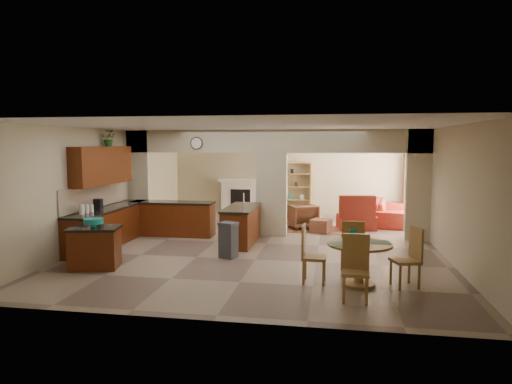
% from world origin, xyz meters
% --- Properties ---
extents(floor, '(10.00, 10.00, 0.00)m').
position_xyz_m(floor, '(0.00, 0.00, 0.00)').
color(floor, '#85715C').
rests_on(floor, ground).
extents(ceiling, '(10.00, 10.00, 0.00)m').
position_xyz_m(ceiling, '(0.00, 0.00, 2.80)').
color(ceiling, white).
rests_on(ceiling, wall_back).
extents(wall_back, '(8.00, 0.00, 8.00)m').
position_xyz_m(wall_back, '(0.00, 5.00, 1.40)').
color(wall_back, tan).
rests_on(wall_back, floor).
extents(wall_front, '(8.00, 0.00, 8.00)m').
position_xyz_m(wall_front, '(0.00, -5.00, 1.40)').
color(wall_front, tan).
rests_on(wall_front, floor).
extents(wall_left, '(0.00, 10.00, 10.00)m').
position_xyz_m(wall_left, '(-4.00, 0.00, 1.40)').
color(wall_left, tan).
rests_on(wall_left, floor).
extents(wall_right, '(0.00, 10.00, 10.00)m').
position_xyz_m(wall_right, '(4.00, 0.00, 1.40)').
color(wall_right, tan).
rests_on(wall_right, floor).
extents(partition_left_pier, '(0.60, 0.25, 2.80)m').
position_xyz_m(partition_left_pier, '(-3.70, 1.00, 1.40)').
color(partition_left_pier, tan).
rests_on(partition_left_pier, floor).
extents(partition_center_pier, '(0.80, 0.25, 2.20)m').
position_xyz_m(partition_center_pier, '(0.00, 1.00, 1.10)').
color(partition_center_pier, tan).
rests_on(partition_center_pier, floor).
extents(partition_right_pier, '(0.60, 0.25, 2.80)m').
position_xyz_m(partition_right_pier, '(3.70, 1.00, 1.40)').
color(partition_right_pier, tan).
rests_on(partition_right_pier, floor).
extents(partition_header, '(8.00, 0.25, 0.60)m').
position_xyz_m(partition_header, '(0.00, 1.00, 2.50)').
color(partition_header, tan).
rests_on(partition_header, partition_center_pier).
extents(kitchen_counter, '(2.52, 3.29, 1.48)m').
position_xyz_m(kitchen_counter, '(-3.26, -0.25, 0.46)').
color(kitchen_counter, '#3C1706').
rests_on(kitchen_counter, floor).
extents(upper_cabinets, '(0.35, 2.40, 0.90)m').
position_xyz_m(upper_cabinets, '(-3.82, -0.80, 1.92)').
color(upper_cabinets, '#3C1706').
rests_on(upper_cabinets, wall_left).
extents(peninsula, '(0.70, 1.85, 0.91)m').
position_xyz_m(peninsula, '(-0.60, -0.11, 0.46)').
color(peninsula, '#3C1706').
rests_on(peninsula, floor).
extents(wall_clock, '(0.34, 0.03, 0.34)m').
position_xyz_m(wall_clock, '(-2.00, 0.85, 2.45)').
color(wall_clock, '#50281A').
rests_on(wall_clock, partition_header).
extents(rug, '(1.60, 1.30, 0.01)m').
position_xyz_m(rug, '(1.20, 2.10, 0.01)').
color(rug, brown).
rests_on(rug, floor).
extents(fireplace, '(1.60, 0.35, 1.20)m').
position_xyz_m(fireplace, '(-1.60, 4.83, 0.61)').
color(fireplace, beige).
rests_on(fireplace, floor).
extents(shelving_unit, '(1.00, 0.32, 1.80)m').
position_xyz_m(shelving_unit, '(0.35, 4.82, 0.90)').
color(shelving_unit, olive).
rests_on(shelving_unit, floor).
extents(window_a, '(0.02, 0.90, 1.90)m').
position_xyz_m(window_a, '(3.97, 2.30, 1.20)').
color(window_a, white).
rests_on(window_a, wall_right).
extents(window_b, '(0.02, 0.90, 1.90)m').
position_xyz_m(window_b, '(3.97, 4.00, 1.20)').
color(window_b, white).
rests_on(window_b, wall_right).
extents(glazed_door, '(0.02, 0.70, 2.10)m').
position_xyz_m(glazed_door, '(3.97, 3.15, 1.05)').
color(glazed_door, white).
rests_on(glazed_door, wall_right).
extents(drape_a_left, '(0.10, 0.28, 2.30)m').
position_xyz_m(drape_a_left, '(3.93, 1.70, 1.20)').
color(drape_a_left, '#441B1B').
rests_on(drape_a_left, wall_right).
extents(drape_a_right, '(0.10, 0.28, 2.30)m').
position_xyz_m(drape_a_right, '(3.93, 2.90, 1.20)').
color(drape_a_right, '#441B1B').
rests_on(drape_a_right, wall_right).
extents(drape_b_left, '(0.10, 0.28, 2.30)m').
position_xyz_m(drape_b_left, '(3.93, 3.40, 1.20)').
color(drape_b_left, '#441B1B').
rests_on(drape_b_left, wall_right).
extents(drape_b_right, '(0.10, 0.28, 2.30)m').
position_xyz_m(drape_b_right, '(3.93, 4.60, 1.20)').
color(drape_b_right, '#441B1B').
rests_on(drape_b_right, wall_right).
extents(ceiling_fan, '(1.00, 1.00, 0.10)m').
position_xyz_m(ceiling_fan, '(1.50, 3.00, 2.56)').
color(ceiling_fan, white).
rests_on(ceiling_fan, ceiling).
extents(kitchen_island, '(1.07, 0.87, 0.81)m').
position_xyz_m(kitchen_island, '(-2.99, -2.76, 0.41)').
color(kitchen_island, '#3C1706').
rests_on(kitchen_island, floor).
extents(teal_bowl, '(0.37, 0.37, 0.18)m').
position_xyz_m(teal_bowl, '(-2.98, -2.79, 0.90)').
color(teal_bowl, teal).
rests_on(teal_bowl, kitchen_island).
extents(trash_can, '(0.42, 0.39, 0.71)m').
position_xyz_m(trash_can, '(-0.59, -1.53, 0.35)').
color(trash_can, '#313134').
rests_on(trash_can, floor).
extents(dining_table, '(1.09, 1.09, 0.75)m').
position_xyz_m(dining_table, '(2.06, -3.07, 0.50)').
color(dining_table, olive).
rests_on(dining_table, floor).
extents(fruit_bowl, '(0.33, 0.33, 0.17)m').
position_xyz_m(fruit_bowl, '(2.00, -3.14, 0.83)').
color(fruit_bowl, '#8FBF29').
rests_on(fruit_bowl, dining_table).
extents(sofa, '(2.56, 1.30, 0.71)m').
position_xyz_m(sofa, '(3.30, 3.47, 0.36)').
color(sofa, maroon).
rests_on(sofa, floor).
extents(chaise, '(1.14, 0.99, 0.40)m').
position_xyz_m(chaise, '(2.28, 2.31, 0.20)').
color(chaise, maroon).
rests_on(chaise, floor).
extents(armchair, '(1.02, 1.03, 0.70)m').
position_xyz_m(armchair, '(0.73, 2.19, 0.35)').
color(armchair, maroon).
rests_on(armchair, floor).
extents(ottoman, '(0.63, 0.63, 0.36)m').
position_xyz_m(ottoman, '(1.29, 1.67, 0.18)').
color(ottoman, maroon).
rests_on(ottoman, floor).
extents(plant, '(0.39, 0.35, 0.39)m').
position_xyz_m(plant, '(-3.82, -0.44, 2.57)').
color(plant, '#134412').
rests_on(plant, upper_cabinets).
extents(chair_north, '(0.44, 0.44, 1.02)m').
position_xyz_m(chair_north, '(1.97, -2.38, 0.55)').
color(chair_north, olive).
rests_on(chair_north, floor).
extents(chair_east, '(0.53, 0.53, 1.02)m').
position_xyz_m(chair_east, '(2.91, -2.96, 0.55)').
color(chair_east, olive).
rests_on(chair_east, floor).
extents(chair_south, '(0.44, 0.44, 1.02)m').
position_xyz_m(chair_south, '(1.96, -3.77, 0.55)').
color(chair_south, olive).
rests_on(chair_south, floor).
extents(chair_west, '(0.44, 0.43, 1.02)m').
position_xyz_m(chair_west, '(1.21, -3.01, 0.55)').
color(chair_west, olive).
rests_on(chair_west, floor).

